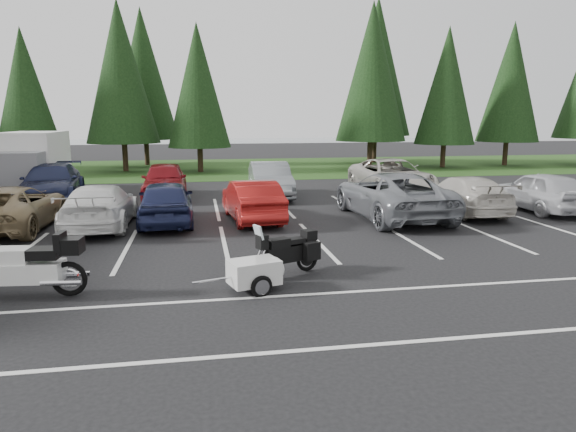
# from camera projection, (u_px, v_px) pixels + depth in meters

# --- Properties ---
(ground) EXTENTS (120.00, 120.00, 0.00)m
(ground) POSITION_uv_depth(u_px,v_px,m) (208.00, 255.00, 13.55)
(ground) COLOR black
(ground) RESTS_ON ground
(grass_strip) EXTENTS (80.00, 16.00, 0.01)m
(grass_strip) POSITION_uv_depth(u_px,v_px,m) (200.00, 168.00, 36.76)
(grass_strip) COLOR #1D3D13
(grass_strip) RESTS_ON ground
(lake_water) EXTENTS (70.00, 50.00, 0.02)m
(lake_water) POSITION_uv_depth(u_px,v_px,m) (229.00, 145.00, 67.43)
(lake_water) COLOR slate
(lake_water) RESTS_ON ground
(box_truck) EXTENTS (2.40, 5.60, 2.90)m
(box_truck) POSITION_uv_depth(u_px,v_px,m) (28.00, 164.00, 24.01)
(box_truck) COLOR silver
(box_truck) RESTS_ON ground
(stall_markings) EXTENTS (32.00, 16.00, 0.01)m
(stall_markings) POSITION_uv_depth(u_px,v_px,m) (206.00, 238.00, 15.48)
(stall_markings) COLOR silver
(stall_markings) RESTS_ON ground
(conifer_3) EXTENTS (3.87, 3.87, 9.02)m
(conifer_3) POSITION_uv_depth(u_px,v_px,m) (25.00, 90.00, 31.47)
(conifer_3) COLOR #332316
(conifer_3) RESTS_ON ground
(conifer_4) EXTENTS (4.80, 4.80, 11.17)m
(conifer_4) POSITION_uv_depth(u_px,v_px,m) (120.00, 72.00, 33.62)
(conifer_4) COLOR #332316
(conifer_4) RESTS_ON ground
(conifer_5) EXTENTS (4.14, 4.14, 9.63)m
(conifer_5) POSITION_uv_depth(u_px,v_px,m) (198.00, 86.00, 33.38)
(conifer_5) COLOR #332316
(conifer_5) RESTS_ON ground
(conifer_6) EXTENTS (4.93, 4.93, 11.48)m
(conifer_6) POSITION_uv_depth(u_px,v_px,m) (372.00, 72.00, 35.71)
(conifer_6) COLOR #332316
(conifer_6) RESTS_ON ground
(conifer_7) EXTENTS (4.27, 4.27, 9.94)m
(conifer_7) POSITION_uv_depth(u_px,v_px,m) (447.00, 86.00, 36.52)
(conifer_7) COLOR #332316
(conifer_7) RESTS_ON ground
(conifer_8) EXTENTS (4.53, 4.53, 10.56)m
(conifer_8) POSITION_uv_depth(u_px,v_px,m) (511.00, 82.00, 38.17)
(conifer_8) COLOR #332316
(conifer_8) RESTS_ON ground
(conifer_back_b) EXTENTS (4.97, 4.97, 11.58)m
(conifer_back_b) POSITION_uv_depth(u_px,v_px,m) (143.00, 74.00, 38.20)
(conifer_back_b) COLOR #332316
(conifer_back_b) RESTS_ON ground
(conifer_back_c) EXTENTS (5.50, 5.50, 12.81)m
(conifer_back_c) POSITION_uv_depth(u_px,v_px,m) (377.00, 67.00, 40.45)
(conifer_back_c) COLOR #332316
(conifer_back_c) RESTS_ON ground
(car_near_2) EXTENTS (2.46, 5.18, 1.43)m
(car_near_2) POSITION_uv_depth(u_px,v_px,m) (12.00, 208.00, 16.51)
(car_near_2) COLOR #88734F
(car_near_2) RESTS_ON ground
(car_near_3) EXTENTS (2.02, 4.93, 1.43)m
(car_near_3) POSITION_uv_depth(u_px,v_px,m) (100.00, 206.00, 16.84)
(car_near_3) COLOR white
(car_near_3) RESTS_ON ground
(car_near_4) EXTENTS (1.94, 4.52, 1.52)m
(car_near_4) POSITION_uv_depth(u_px,v_px,m) (166.00, 202.00, 17.39)
(car_near_4) COLOR #1A2043
(car_near_4) RESTS_ON ground
(car_near_5) EXTENTS (1.91, 4.49, 1.44)m
(car_near_5) POSITION_uv_depth(u_px,v_px,m) (252.00, 200.00, 17.98)
(car_near_5) COLOR #A01614
(car_near_5) RESTS_ON ground
(car_near_6) EXTENTS (3.00, 6.09, 1.66)m
(car_near_6) POSITION_uv_depth(u_px,v_px,m) (391.00, 195.00, 18.49)
(car_near_6) COLOR slate
(car_near_6) RESTS_ON ground
(car_near_7) EXTENTS (2.14, 4.93, 1.41)m
(car_near_7) POSITION_uv_depth(u_px,v_px,m) (464.00, 195.00, 19.38)
(car_near_7) COLOR beige
(car_near_7) RESTS_ON ground
(car_near_8) EXTENTS (1.85, 4.57, 1.55)m
(car_near_8) POSITION_uv_depth(u_px,v_px,m) (540.00, 191.00, 19.81)
(car_near_8) COLOR #B6B7BB
(car_near_8) RESTS_ON ground
(car_far_1) EXTENTS (2.76, 5.71, 1.60)m
(car_far_1) POSITION_uv_depth(u_px,v_px,m) (52.00, 183.00, 22.03)
(car_far_1) COLOR #171D3B
(car_far_1) RESTS_ON ground
(car_far_2) EXTENTS (1.97, 4.76, 1.61)m
(car_far_2) POSITION_uv_depth(u_px,v_px,m) (165.00, 180.00, 23.04)
(car_far_2) COLOR maroon
(car_far_2) RESTS_ON ground
(car_far_3) EXTENTS (1.80, 4.84, 1.58)m
(car_far_3) POSITION_uv_depth(u_px,v_px,m) (270.00, 180.00, 23.29)
(car_far_3) COLOR slate
(car_far_3) RESTS_ON ground
(car_far_4) EXTENTS (2.84, 5.97, 1.65)m
(car_far_4) POSITION_uv_depth(u_px,v_px,m) (392.00, 177.00, 24.37)
(car_far_4) COLOR #B5AFA6
(car_far_4) RESTS_ON ground
(touring_motorcycle) EXTENTS (2.96, 1.17, 1.60)m
(touring_motorcycle) POSITION_uv_depth(u_px,v_px,m) (19.00, 259.00, 10.20)
(touring_motorcycle) COLOR silver
(touring_motorcycle) RESTS_ON ground
(cargo_trailer) EXTENTS (1.64, 1.21, 0.68)m
(cargo_trailer) POSITION_uv_depth(u_px,v_px,m) (254.00, 275.00, 10.68)
(cargo_trailer) COLOR silver
(cargo_trailer) RESTS_ON ground
(adventure_motorcycle) EXTENTS (2.22, 1.49, 1.28)m
(adventure_motorcycle) POSITION_uv_depth(u_px,v_px,m) (283.00, 248.00, 11.66)
(adventure_motorcycle) COLOR black
(adventure_motorcycle) RESTS_ON ground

